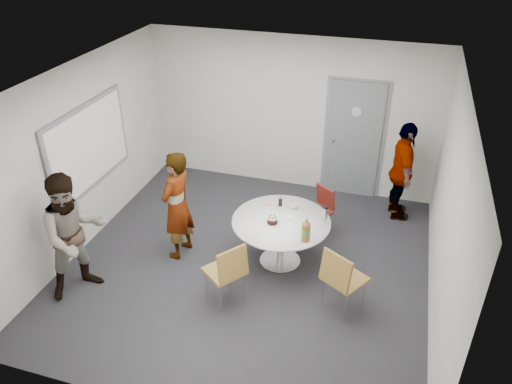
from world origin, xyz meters
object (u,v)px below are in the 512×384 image
(chair_near_left, at_px, (228,269))
(person_main, at_px, (177,206))
(chair_far, at_px, (320,206))
(table, at_px, (283,227))
(door, at_px, (354,140))
(person_right, at_px, (402,172))
(whiteboard, at_px, (89,146))
(person_left, at_px, (74,235))
(chair_near_right, at_px, (341,276))

(chair_near_left, bearing_deg, person_main, 89.42)
(person_main, bearing_deg, chair_far, 129.63)
(chair_far, bearing_deg, table, 103.53)
(door, distance_m, person_right, 1.02)
(whiteboard, relative_size, chair_near_left, 2.07)
(chair_near_left, distance_m, person_left, 2.00)
(chair_near_left, relative_size, person_right, 0.56)
(table, bearing_deg, chair_near_left, -113.91)
(table, relative_size, person_main, 0.83)
(door, xyz_separation_m, chair_far, (-0.28, -1.37, -0.55))
(chair_far, bearing_deg, person_main, 66.31)
(person_right, bearing_deg, chair_near_left, 132.61)
(person_main, bearing_deg, person_right, 131.83)
(door, xyz_separation_m, table, (-0.64, -2.28, -0.40))
(chair_far, bearing_deg, person_left, 73.79)
(chair_near_left, height_order, chair_near_right, chair_near_right)
(chair_far, relative_size, person_main, 0.48)
(person_main, bearing_deg, chair_near_right, 85.89)
(door, xyz_separation_m, chair_near_left, (-1.09, -3.30, -0.46))
(chair_near_right, height_order, person_left, person_left)
(whiteboard, bearing_deg, chair_far, 15.50)
(whiteboard, distance_m, chair_near_left, 2.81)
(table, relative_size, person_left, 0.79)
(door, bearing_deg, chair_far, -101.50)
(door, height_order, person_main, door)
(person_right, bearing_deg, chair_near_right, 154.88)
(chair_near_left, relative_size, chair_far, 1.17)
(chair_near_left, distance_m, chair_far, 2.09)
(door, height_order, chair_far, door)
(table, distance_m, person_right, 2.30)
(table, relative_size, person_right, 0.83)
(whiteboard, xyz_separation_m, chair_near_left, (2.47, -1.01, -0.89))
(chair_near_right, relative_size, person_left, 0.54)
(table, relative_size, chair_near_left, 1.49)
(chair_near_right, bearing_deg, person_left, -140.08)
(chair_near_left, bearing_deg, door, 18.77)
(whiteboard, xyz_separation_m, table, (2.92, 0.01, -0.83))
(person_main, bearing_deg, person_left, -31.46)
(table, distance_m, person_main, 1.52)
(door, bearing_deg, whiteboard, -147.34)
(chair_near_right, xyz_separation_m, chair_far, (-0.56, 1.66, -0.10))
(door, relative_size, chair_near_right, 2.25)
(person_main, height_order, person_left, person_left)
(chair_far, distance_m, person_left, 3.56)
(table, bearing_deg, chair_far, 68.29)
(chair_near_right, bearing_deg, person_main, -162.08)
(whiteboard, height_order, table, whiteboard)
(table, height_order, chair_far, table)
(chair_far, bearing_deg, person_right, -108.13)
(whiteboard, xyz_separation_m, person_main, (1.43, -0.21, -0.63))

